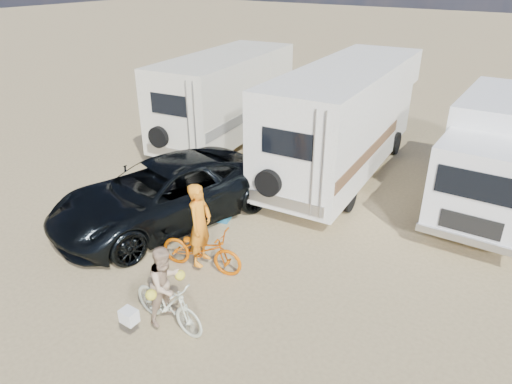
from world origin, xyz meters
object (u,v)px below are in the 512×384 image
Objects in this scene: bike_woman at (168,303)px; crate at (323,203)px; rv_left at (225,100)px; dark_suv at (163,193)px; rv_main at (345,122)px; rider_man at (200,232)px; box_truck at (497,159)px; bike_man at (201,249)px; rider_woman at (167,292)px; cooler at (220,213)px.

bike_woman reaches higher than crate.
rv_left reaches higher than dark_suv.
rv_main reaches higher than rider_man.
dark_suv is at bearing -142.70° from box_truck.
dark_suv is 2.45m from bike_man.
rider_man is 4.17m from crate.
bike_woman is 4.12× the size of crate.
bike_man reaches higher than crate.
rv_left reaches higher than box_truck.
cooler is (-1.65, 3.66, -0.56)m from rider_woman.
box_truck is 3.82× the size of rider_woman.
crate is (3.11, 2.89, -0.64)m from dark_suv.
rider_man reaches higher than bike_man.
dark_suv is 3.98m from rider_woman.
rv_main is 6.75m from bike_man.
crate is (0.94, 3.99, -0.77)m from rider_man.
rider_man is (2.17, -1.10, 0.13)m from dark_suv.
rv_left is 3.54× the size of rider_man.
bike_woman reaches higher than bike_man.
cooler is 2.82m from crate.
dark_suv is (-2.45, -5.54, -0.88)m from rv_main.
rv_left is 6.22m from cooler.
bike_woman is at bearing -65.98° from rv_left.
rv_main reaches higher than dark_suv.
dark_suv reaches higher than cooler.
dark_suv is at bearing -159.85° from cooler.
rv_main reaches higher than cooler.
bike_man is at bearing -78.52° from cooler.
cooler is at bearing -61.36° from rv_left.
rider_man is at bearing -12.31° from dark_suv.
rider_woman is 3.71× the size of crate.
rv_left is at bearing 152.42° from crate.
rv_main is at bearing -14.91° from rider_man.
rider_man is at bearing 23.06° from rider_woman.
dark_suv is at bearing -118.23° from rv_main.
box_truck reaches higher than bike_woman.
rv_left is at bearing 21.02° from bike_man.
box_truck reaches higher than dark_suv.
rv_main is 4.83m from rv_left.
box_truck is 7.34m from cooler.
dark_suv is at bearing 47.48° from rider_woman.
rider_woman is at bearing -171.98° from bike_man.
bike_man is (4.55, -6.86, -1.10)m from rv_left.
rider_man reaches higher than rider_woman.
dark_suv is 4.30m from crate.
box_truck is 3.08× the size of rider_man.
rv_main is at bearing 176.68° from box_truck.
box_truck reaches higher than crate.
rider_woman is at bearing -65.98° from rv_left.
rv_main is 4.86× the size of bike_woman.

